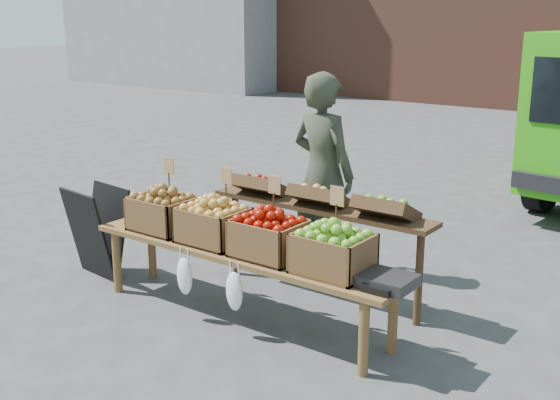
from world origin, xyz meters
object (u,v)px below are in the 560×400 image
Objects in this scene: vendor at (323,173)px; chalkboard_sign at (97,232)px; display_bench at (241,284)px; crate_golden_apples at (163,214)px; weighing_scale at (387,281)px; crate_russet_pears at (213,225)px; crate_red_apples at (269,239)px; crate_green_apples at (333,254)px; back_table at (319,238)px.

chalkboard_sign is at bearing 49.22° from vendor.
chalkboard_sign reaches higher than display_bench.
crate_golden_apples is 1.47× the size of weighing_scale.
weighing_scale is (1.25, 0.00, 0.33)m from display_bench.
crate_golden_apples is 0.55m from crate_russet_pears.
crate_red_apples is at bearing 8.17° from chalkboard_sign.
crate_russet_pears is at bearing 0.00° from crate_golden_apples.
chalkboard_sign is at bearing -179.04° from weighing_scale.
crate_red_apples and crate_green_apples have the same top height.
crate_green_apples is 0.44m from weighing_scale.
back_table is 6.18× the size of weighing_scale.
display_bench is 5.40× the size of crate_green_apples.
back_table is 4.20× the size of crate_red_apples.
crate_green_apples is at bearing 180.00° from weighing_scale.
crate_green_apples is 1.47× the size of weighing_scale.
crate_russet_pears is at bearing 180.00° from crate_green_apples.
chalkboard_sign is 2.47m from crate_green_apples.
crate_green_apples is at bearing 0.00° from crate_red_apples.
chalkboard_sign reaches higher than weighing_scale.
chalkboard_sign is 1.65× the size of crate_green_apples.
back_table is at bearing 144.58° from weighing_scale.
vendor is at bearing 121.47° from back_table.
weighing_scale is (1.37, -1.31, -0.30)m from vendor.
crate_golden_apples and crate_russet_pears have the same top height.
back_table is at bearing 92.97° from crate_red_apples.
crate_red_apples is at bearing 0.00° from crate_golden_apples.
chalkboard_sign is 1.65× the size of crate_golden_apples.
display_bench is 0.93m from crate_golden_apples.
crate_red_apples is 1.00× the size of crate_green_apples.
vendor is at bearing 83.36° from crate_russet_pears.
chalkboard_sign is at bearing -176.57° from crate_golden_apples.
crate_russet_pears is (-0.27, 0.00, 0.42)m from display_bench.
crate_red_apples is at bearing 180.00° from weighing_scale.
display_bench is at bearing 102.53° from vendor.
back_table reaches higher than crate_green_apples.
crate_red_apples is (1.10, 0.00, 0.00)m from crate_golden_apples.
weighing_scale is at bearing -35.42° from back_table.
back_table reaches higher than crate_red_apples.
vendor is 0.67× the size of display_bench.
back_table is 1.25m from weighing_scale.
vendor is at bearing 95.35° from display_bench.
back_table is at bearing 71.73° from display_bench.
crate_golden_apples and crate_red_apples have the same top height.
crate_golden_apples is at bearing -145.88° from back_table.
crate_green_apples is at bearing 133.09° from vendor.
vendor is 1.63m from crate_green_apples.
crate_golden_apples is at bearing 180.00° from crate_red_apples.
crate_golden_apples is (-0.82, 0.00, 0.42)m from display_bench.
crate_golden_apples is at bearing 180.00° from crate_russet_pears.
back_table is at bearing 129.20° from crate_green_apples.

